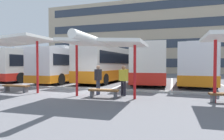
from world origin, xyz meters
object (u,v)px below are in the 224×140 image
at_px(coach_bus_0, 38,65).
at_px(bench_1, 16,87).
at_px(coach_bus_2, 110,65).
at_px(coach_bus_3, 150,64).
at_px(waiting_shelter_2, 103,44).
at_px(waiting_passenger_1, 98,78).
at_px(coach_bus_4, 195,65).
at_px(waiting_shelter_1, 13,42).
at_px(waiting_passenger_0, 123,78).
at_px(bench_2, 104,91).
at_px(coach_bus_1, 71,65).

relative_size(coach_bus_0, bench_1, 5.96).
distance_m(coach_bus_2, coach_bus_3, 4.03).
bearing_deg(waiting_shelter_2, waiting_passenger_1, 122.52).
distance_m(coach_bus_4, waiting_shelter_1, 15.02).
height_order(coach_bus_4, waiting_passenger_0, coach_bus_4).
distance_m(bench_2, waiting_passenger_0, 1.41).
bearing_deg(waiting_shelter_2, coach_bus_2, 105.65).
bearing_deg(coach_bus_3, coach_bus_0, -175.04).
bearing_deg(coach_bus_2, coach_bus_0, -174.27).
bearing_deg(coach_bus_0, waiting_shelter_1, -59.91).
bearing_deg(waiting_passenger_0, coach_bus_2, 112.50).
distance_m(coach_bus_1, waiting_passenger_1, 9.56).
bearing_deg(coach_bus_1, waiting_shelter_2, -52.25).
xyz_separation_m(coach_bus_2, coach_bus_3, (4.03, 0.24, 0.02)).
relative_size(coach_bus_1, waiting_shelter_1, 2.20).
relative_size(coach_bus_1, bench_1, 6.17).
bearing_deg(waiting_shelter_1, waiting_shelter_2, -2.12).
xyz_separation_m(coach_bus_0, coach_bus_4, (16.43, 1.03, 0.04)).
bearing_deg(waiting_passenger_0, waiting_shelter_2, -127.31).
xyz_separation_m(waiting_shelter_2, waiting_passenger_0, (0.83, 1.10, -1.85)).
xyz_separation_m(coach_bus_1, waiting_passenger_1, (5.93, -7.48, -0.65)).
xyz_separation_m(coach_bus_0, waiting_passenger_1, (10.30, -7.77, -0.67)).
distance_m(coach_bus_2, waiting_passenger_1, 8.87).
bearing_deg(coach_bus_1, coach_bus_2, 16.06).
height_order(bench_1, bench_2, same).
bearing_deg(bench_2, bench_1, 177.35).
bearing_deg(waiting_passenger_1, coach_bus_3, 77.35).
distance_m(coach_bus_0, bench_1, 9.80).
height_order(coach_bus_0, coach_bus_2, coach_bus_2).
relative_size(coach_bus_1, bench_2, 6.77).
distance_m(coach_bus_3, bench_2, 9.89).
relative_size(coach_bus_2, waiting_shelter_2, 2.23).
distance_m(bench_1, bench_2, 6.00).
bearing_deg(coach_bus_4, coach_bus_3, 179.46).
height_order(coach_bus_0, bench_2, coach_bus_0).
bearing_deg(coach_bus_4, waiting_shelter_2, -119.14).
bearing_deg(bench_2, coach_bus_3, 82.17).
height_order(coach_bus_1, waiting_shelter_1, coach_bus_1).
distance_m(bench_2, waiting_passenger_1, 1.26).
relative_size(bench_1, waiting_passenger_0, 1.04).
height_order(coach_bus_3, bench_1, coach_bus_3).
height_order(waiting_shelter_1, waiting_passenger_0, waiting_shelter_1).
bearing_deg(waiting_passenger_0, coach_bus_4, 61.99).
xyz_separation_m(bench_1, bench_2, (5.99, -0.28, -0.00)).
relative_size(coach_bus_0, coach_bus_3, 0.92).
bearing_deg(waiting_shelter_1, coach_bus_4, 39.92).
xyz_separation_m(waiting_shelter_2, bench_2, (0.00, 0.16, -2.50)).
height_order(coach_bus_2, bench_2, coach_bus_2).
relative_size(coach_bus_2, coach_bus_3, 0.98).
bearing_deg(waiting_shelter_1, coach_bus_3, 52.74).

